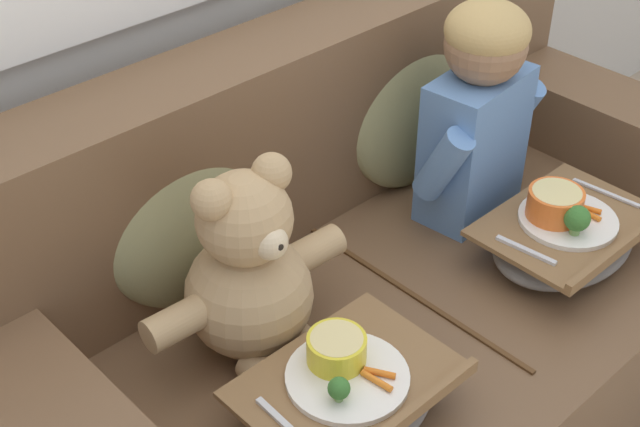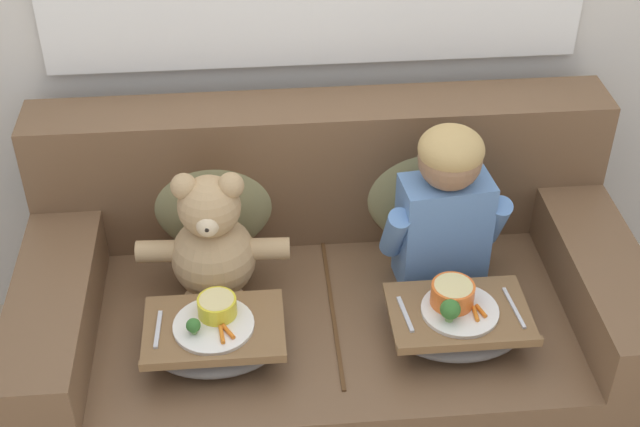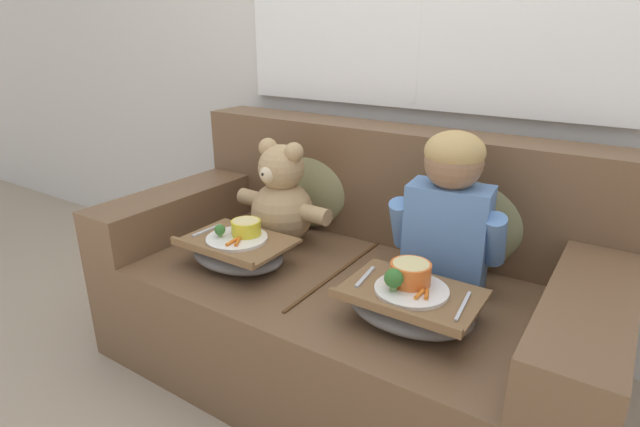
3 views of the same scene
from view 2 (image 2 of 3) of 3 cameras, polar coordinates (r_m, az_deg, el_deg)
name	(u,v)px [view 2 (image 2 of 3)]	position (r m, az deg, el deg)	size (l,w,h in m)	color
ground_plane	(330,397)	(3.07, 0.63, -11.69)	(14.00, 14.00, 0.00)	tan
couch	(328,312)	(2.88, 0.55, -6.35)	(1.84, 0.98, 0.92)	brown
throw_pillow_behind_child	(430,184)	(2.90, 7.07, 1.90)	(0.44, 0.21, 0.45)	#898456
throw_pillow_behind_teddy	(213,195)	(2.85, -6.89, 1.20)	(0.40, 0.19, 0.41)	#898456
child_figure	(446,200)	(2.68, 8.07, 0.86)	(0.39, 0.20, 0.54)	#5B84BC
teddy_bear	(212,244)	(2.69, -6.90, -1.96)	(0.46, 0.32, 0.43)	tan
lap_tray_child	(458,321)	(2.62, 8.80, -6.85)	(0.40, 0.29, 0.19)	slate
lap_tray_teddy	(215,337)	(2.56, -6.74, -7.87)	(0.40, 0.29, 0.17)	slate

